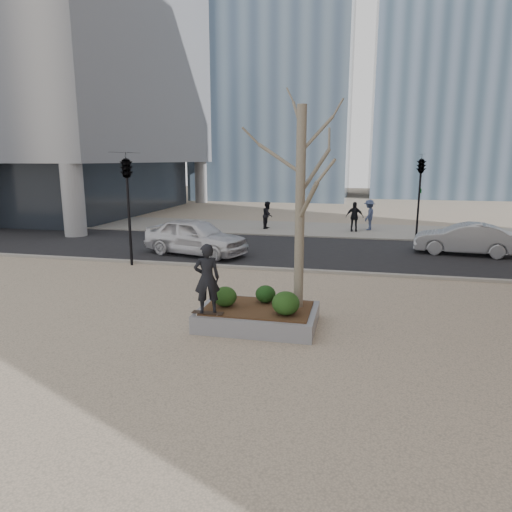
% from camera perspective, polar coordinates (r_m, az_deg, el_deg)
% --- Properties ---
extents(ground, '(120.00, 120.00, 0.00)m').
position_cam_1_polar(ground, '(12.20, -4.41, -8.26)').
color(ground, tan).
rests_on(ground, ground).
extents(street, '(60.00, 8.00, 0.02)m').
position_cam_1_polar(street, '(21.61, 3.38, 0.75)').
color(street, black).
rests_on(street, ground).
extents(far_sidewalk, '(60.00, 6.00, 0.02)m').
position_cam_1_polar(far_sidewalk, '(28.44, 5.70, 3.42)').
color(far_sidewalk, gray).
rests_on(far_sidewalk, ground).
extents(planter, '(3.00, 2.00, 0.45)m').
position_cam_1_polar(planter, '(11.88, 0.23, -7.63)').
color(planter, gray).
rests_on(planter, ground).
extents(planter_mulch, '(2.70, 1.70, 0.04)m').
position_cam_1_polar(planter_mulch, '(11.80, 0.23, -6.51)').
color(planter_mulch, '#382314').
rests_on(planter_mulch, planter).
extents(sycamore_tree, '(2.80, 2.80, 6.60)m').
position_cam_1_polar(sycamore_tree, '(11.32, 5.60, 9.79)').
color(sycamore_tree, gray).
rests_on(sycamore_tree, planter_mulch).
extents(shrub_left, '(0.61, 0.61, 0.52)m').
position_cam_1_polar(shrub_left, '(11.82, -3.89, -5.08)').
color(shrub_left, black).
rests_on(shrub_left, planter_mulch).
extents(shrub_middle, '(0.54, 0.54, 0.46)m').
position_cam_1_polar(shrub_middle, '(12.12, 1.20, -4.77)').
color(shrub_middle, black).
rests_on(shrub_middle, planter_mulch).
extents(shrub_right, '(0.68, 0.68, 0.58)m').
position_cam_1_polar(shrub_right, '(11.18, 3.73, -5.91)').
color(shrub_right, '#1D3D13').
rests_on(shrub_right, planter_mulch).
extents(skateboard, '(0.78, 0.22, 0.08)m').
position_cam_1_polar(skateboard, '(11.39, -6.06, -7.17)').
color(skateboard, black).
rests_on(skateboard, planter).
extents(skateboarder, '(0.74, 0.62, 1.72)m').
position_cam_1_polar(skateboarder, '(11.13, -6.16, -2.80)').
color(skateboarder, black).
rests_on(skateboarder, skateboard).
extents(police_car, '(5.14, 3.17, 1.63)m').
position_cam_1_polar(police_car, '(20.55, -7.56, 2.42)').
color(police_car, silver).
rests_on(police_car, street).
extents(car_silver, '(4.43, 2.04, 1.41)m').
position_cam_1_polar(car_silver, '(22.53, 24.59, 1.98)').
color(car_silver, gray).
rests_on(car_silver, street).
extents(pedestrian_a, '(0.66, 0.84, 1.67)m').
position_cam_1_polar(pedestrian_a, '(28.20, 1.48, 5.14)').
color(pedestrian_a, black).
rests_on(pedestrian_a, far_sidewalk).
extents(pedestrian_b, '(0.97, 1.32, 1.83)m').
position_cam_1_polar(pedestrian_b, '(28.45, 13.95, 5.02)').
color(pedestrian_b, '#3D4A6E').
rests_on(pedestrian_b, far_sidewalk).
extents(pedestrian_c, '(1.06, 0.50, 1.76)m').
position_cam_1_polar(pedestrian_c, '(27.59, 12.23, 4.81)').
color(pedestrian_c, black).
rests_on(pedestrian_c, far_sidewalk).
extents(traffic_light_near, '(0.60, 2.48, 4.50)m').
position_cam_1_polar(traffic_light_near, '(18.88, -15.62, 5.57)').
color(traffic_light_near, black).
rests_on(traffic_light_near, ground).
extents(traffic_light_far, '(0.60, 2.48, 4.50)m').
position_cam_1_polar(traffic_light_far, '(25.78, 19.70, 6.92)').
color(traffic_light_far, black).
rests_on(traffic_light_far, ground).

